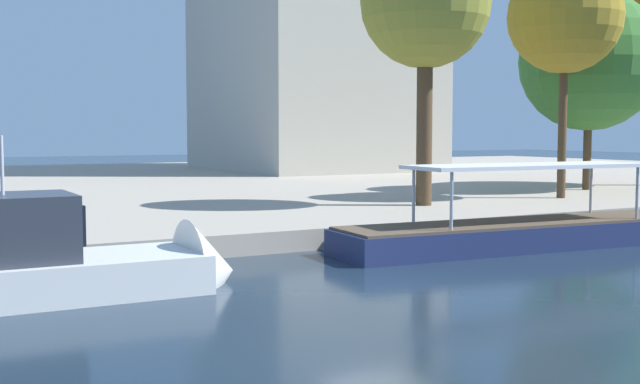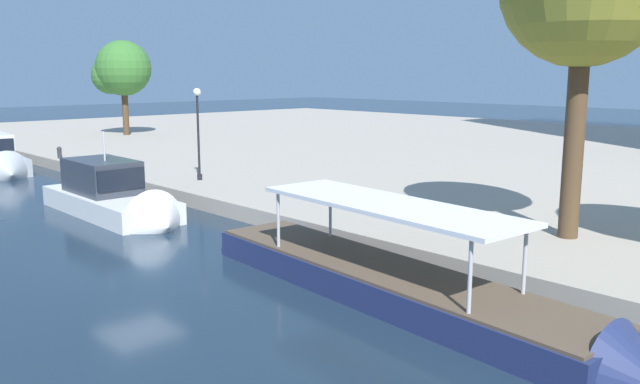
# 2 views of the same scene
# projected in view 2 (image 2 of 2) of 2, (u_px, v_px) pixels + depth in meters

# --- Properties ---
(ground_plane) EXTENTS (220.00, 220.00, 0.00)m
(ground_plane) POSITION_uv_depth(u_px,v_px,m) (136.00, 262.00, 21.74)
(ground_plane) COLOR #192838
(dock_promenade) EXTENTS (120.00, 55.00, 0.69)m
(dock_promenade) POSITION_uv_depth(u_px,v_px,m) (591.00, 161.00, 44.31)
(dock_promenade) COLOR #A39989
(dock_promenade) RESTS_ON ground_plane
(motor_yacht_1) EXTENTS (9.43, 2.94, 4.78)m
(motor_yacht_1) POSITION_uv_depth(u_px,v_px,m) (116.00, 202.00, 28.73)
(motor_yacht_1) COLOR silver
(motor_yacht_1) RESTS_ON ground_plane
(tour_boat_2) EXTENTS (14.78, 3.58, 3.76)m
(tour_boat_2) POSITION_uv_depth(u_px,v_px,m) (411.00, 297.00, 17.56)
(tour_boat_2) COLOR navy
(tour_boat_2) RESTS_ON ground_plane
(mooring_bollard_0) EXTENTS (0.31, 0.31, 0.78)m
(mooring_bollard_0) POSITION_uv_depth(u_px,v_px,m) (59.00, 152.00, 43.02)
(mooring_bollard_0) COLOR #2D2D33
(mooring_bollard_0) RESTS_ON dock_promenade
(lamp_post) EXTENTS (0.40, 0.40, 4.78)m
(lamp_post) POSITION_uv_depth(u_px,v_px,m) (198.00, 124.00, 33.80)
(lamp_post) COLOR black
(lamp_post) RESTS_ON dock_promenade
(tree_0) EXTENTS (5.01, 4.98, 8.47)m
(tree_0) POSITION_uv_depth(u_px,v_px,m) (122.00, 70.00, 58.45)
(tree_0) COLOR #4C3823
(tree_0) RESTS_ON dock_promenade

